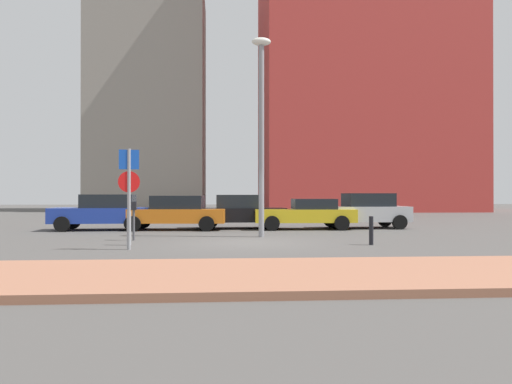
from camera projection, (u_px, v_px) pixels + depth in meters
ground_plane at (249, 243)px, 15.72m from camera, size 120.00×120.00×0.00m
sidewalk_brick at (270, 275)px, 8.99m from camera, size 40.00×3.73×0.14m
parked_car_blue at (103, 212)px, 21.28m from camera, size 4.23×2.10×1.55m
parked_car_orange at (175, 212)px, 21.44m from camera, size 4.65×2.30×1.49m
parked_car_black at (238, 211)px, 22.24m from camera, size 4.29×2.13×1.53m
parked_car_yellow at (306, 213)px, 21.80m from camera, size 4.45×2.00×1.35m
parked_car_silver at (365, 210)px, 22.46m from camera, size 3.96×2.13×1.60m
parking_sign_post at (129, 186)px, 13.73m from camera, size 0.60×0.13×2.83m
parking_meter at (134, 215)px, 16.51m from camera, size 0.18×0.14×1.30m
street_lamp at (261, 120)px, 17.87m from camera, size 0.70×0.36×7.28m
traffic_bollard_near at (371, 231)px, 15.02m from camera, size 0.13×0.13×0.88m
traffic_bollard_mid at (129, 228)px, 14.94m from camera, size 0.13×0.13×1.04m
building_colorful_midrise at (362, 45)px, 47.35m from camera, size 19.28×12.19×31.91m
building_under_construction at (150, 101)px, 48.35m from camera, size 10.62×10.11×21.49m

